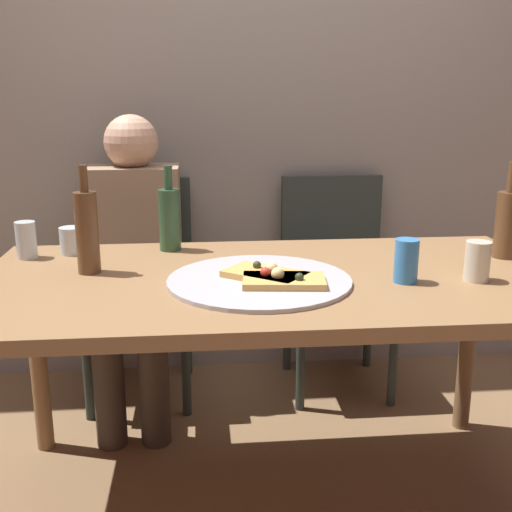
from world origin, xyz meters
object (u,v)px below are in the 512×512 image
Objects in this scene: wine_glass at (71,241)px; tumbler_near at (26,240)px; pizza_slice_last at (283,280)px; guest_in_sweater at (134,253)px; water_bottle at (508,222)px; chair_left at (139,274)px; wine_bottle at (169,218)px; pizza_tray at (259,281)px; soda_can at (406,261)px; pizza_slice_extra at (266,274)px; chair_right at (335,269)px; beer_bottle at (87,231)px; dining_table at (272,300)px; tumbler_far at (477,261)px.

tumbler_near is at bearing -162.57° from wine_glass.
pizza_slice_last is 0.77m from wine_glass.
pizza_slice_last is at bearing 120.91° from guest_in_sweater.
water_bottle reaches higher than tumbler_near.
chair_left is (0.29, 0.56, -0.29)m from tumbler_near.
tumbler_near reaches higher than pizza_slice_last.
wine_bottle is at bearing 169.74° from water_bottle.
tumbler_near is at bearing 155.00° from pizza_tray.
soda_can reaches higher than tumbler_near.
wine_bottle reaches higher than pizza_slice_extra.
chair_right is at bearing 65.79° from pizza_slice_extra.
wine_bottle reaches higher than pizza_tray.
wine_bottle is 0.91m from chair_right.
wine_glass reaches higher than pizza_slice_last.
beer_bottle reaches higher than wine_bottle.
chair_left is at bearing -90.00° from guest_in_sweater.
dining_table is at bearing -8.61° from beer_bottle.
wine_bottle is 0.90× the size of beer_bottle.
pizza_slice_last is at bearing -54.62° from wine_bottle.
pizza_tray is at bearing -25.00° from tumbler_near.
guest_in_sweater reaches higher than tumbler_far.
chair_left is at bearing 62.72° from tumbler_near.
soda_can is 0.14× the size of chair_left.
pizza_slice_last is 0.26× the size of chair_left.
pizza_slice_extra reaches higher than dining_table.
chair_left is (0.16, 0.52, -0.27)m from wine_glass.
beer_bottle reaches higher than pizza_slice_extra.
guest_in_sweater is (-0.46, 0.68, -0.02)m from dining_table.
pizza_slice_extra is 0.28× the size of chair_left.
wine_bottle reaches higher than dining_table.
chair_right is (1.13, 0.56, -0.29)m from tumbler_near.
wine_bottle is 2.50× the size of tumbler_far.
chair_left is at bearing 73.00° from wine_glass.
wine_bottle is at bearing 7.92° from tumbler_near.
water_bottle is at bearing -7.07° from wine_glass.
pizza_tray is at bearing -166.11° from water_bottle.
water_bottle is 1.40m from wine_glass.
water_bottle reaches higher than soda_can.
pizza_slice_extra is 0.70m from wine_glass.
chair_left is at bearing 84.96° from beer_bottle.
chair_left reaches higher than pizza_slice_last.
wine_bottle is 0.46m from tumbler_near.
tumbler_far is 1.25m from wine_glass.
wine_bottle is 2.31× the size of soda_can.
water_bottle is 3.45× the size of wine_glass.
pizza_slice_extra is at bearing 174.58° from soda_can.
chair_right is (0.36, 0.95, -0.25)m from pizza_slice_last.
dining_table is 14.94× the size of tumbler_far.
wine_bottle is at bearing 114.47° from guest_in_sweater.
guest_in_sweater is (-1.02, 0.78, -0.16)m from tumbler_far.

